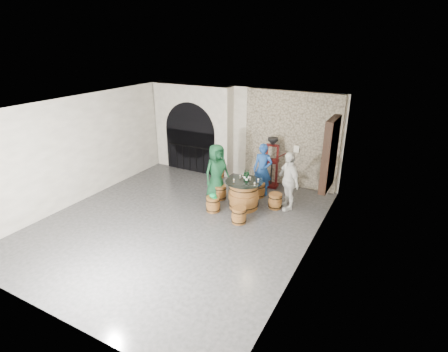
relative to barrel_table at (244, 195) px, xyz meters
The scene contains 31 objects.
ground 2.07m from the barrel_table, 126.13° to the right, with size 8.00×8.00×0.00m, color #2C2C2E.
wall_back 2.90m from the barrel_table, 116.77° to the left, with size 8.00×8.00×0.00m, color silver.
wall_front 5.88m from the barrel_table, 101.96° to the right, with size 8.00×8.00×0.00m, color silver.
wall_left 5.11m from the barrel_table, 160.79° to the right, with size 8.00×8.00×0.00m, color silver.
wall_right 3.06m from the barrel_table, 35.33° to the right, with size 8.00×8.00×0.00m, color silver.
ceiling 3.44m from the barrel_table, 126.13° to the right, with size 8.00×8.00×0.00m, color beige.
stone_facing_panel 2.66m from the barrel_table, 75.26° to the left, with size 3.20×0.12×3.18m, color gray.
arched_opening 3.92m from the barrel_table, 145.79° to the left, with size 3.10×0.60×3.19m.
shuttered_window 2.70m from the barrel_table, 19.29° to the left, with size 0.23×1.10×2.00m.
barrel_table is the anchor object (origin of this frame).
barrel_stool_left 0.96m from the barrel_table, 167.89° to the left, with size 0.42×0.42×0.45m.
barrel_stool_far 0.96m from the barrel_table, 84.40° to the left, with size 0.42×0.42×0.45m.
barrel_stool_right 0.96m from the barrel_table, 26.40° to the left, with size 0.42×0.42×0.45m.
barrel_stool_near_right 0.96m from the barrel_table, 72.83° to the right, with size 0.42×0.42×0.45m.
barrel_stool_near_left 0.96m from the barrel_table, 137.42° to the right, with size 0.42×0.42×0.45m.
green_cap 0.94m from the barrel_table, 137.23° to the right, with size 0.25×0.21×0.12m.
person_green 1.16m from the barrel_table, 167.89° to the left, with size 0.86×0.56×1.76m, color #124124.
person_blue 1.23m from the barrel_table, 84.40° to the left, with size 0.61×0.40×1.68m, color navy.
person_white 1.37m from the barrel_table, 26.40° to the left, with size 1.03×0.43×1.76m, color white.
wine_bottle_left 0.57m from the barrel_table, 101.79° to the left, with size 0.08×0.08×0.32m.
wine_bottle_center 0.57m from the barrel_table, 21.76° to the right, with size 0.08×0.08×0.32m.
wine_bottle_right 0.58m from the barrel_table, 68.87° to the left, with size 0.08×0.08×0.32m.
tasting_glass_a 0.57m from the barrel_table, 141.38° to the right, with size 0.05×0.05×0.10m, color orange, non-canonical shape.
tasting_glass_b 0.63m from the barrel_table, 22.12° to the left, with size 0.05×0.05×0.10m, color orange, non-canonical shape.
tasting_glass_c 0.61m from the barrel_table, 122.12° to the left, with size 0.05×0.05×0.10m, color orange, non-canonical shape.
tasting_glass_d 0.52m from the barrel_table, 57.17° to the left, with size 0.05×0.05×0.10m, color orange, non-canonical shape.
tasting_glass_e 0.63m from the barrel_table, 19.34° to the right, with size 0.05×0.05×0.10m, color orange, non-canonical shape.
tasting_glass_f 0.55m from the barrel_table, 140.47° to the left, with size 0.05×0.05×0.10m, color orange, non-canonical shape.
side_barrel 2.57m from the barrel_table, 135.95° to the left, with size 0.44×0.44×0.58m.
corking_press 1.96m from the barrel_table, 85.41° to the left, with size 0.72×0.42×1.71m.
control_box 2.56m from the barrel_table, 68.94° to the left, with size 0.18×0.10×0.22m, color silver.
Camera 1 is at (5.11, -6.93, 4.80)m, focal length 28.00 mm.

